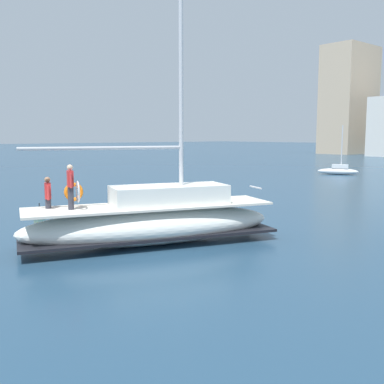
{
  "coord_description": "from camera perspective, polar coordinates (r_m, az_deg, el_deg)",
  "views": [
    {
      "loc": [
        15.48,
        -10.72,
        4.05
      ],
      "look_at": [
        1.89,
        0.87,
        1.8
      ],
      "focal_mm": 42.31,
      "sensor_mm": 36.0,
      "label": 1
    }
  ],
  "objects": [
    {
      "name": "mooring_buoy",
      "position": [
        23.27,
        -18.65,
        -2.78
      ],
      "size": [
        0.58,
        0.58,
        0.89
      ],
      "color": "yellow",
      "rests_on": "ground"
    },
    {
      "name": "ground_plane",
      "position": [
        19.26,
        -5.65,
        -4.99
      ],
      "size": [
        400.0,
        400.0,
        0.0
      ],
      "primitive_type": "plane",
      "color": "navy"
    },
    {
      "name": "moored_sloop_far",
      "position": [
        49.03,
        17.95,
        2.62
      ],
      "size": [
        3.98,
        2.83,
        5.05
      ],
      "color": "silver",
      "rests_on": "ground"
    },
    {
      "name": "main_sailboat",
      "position": [
        16.95,
        -4.93,
        -3.55
      ],
      "size": [
        5.38,
        9.86,
        12.1
      ],
      "color": "white",
      "rests_on": "ground"
    }
  ]
}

